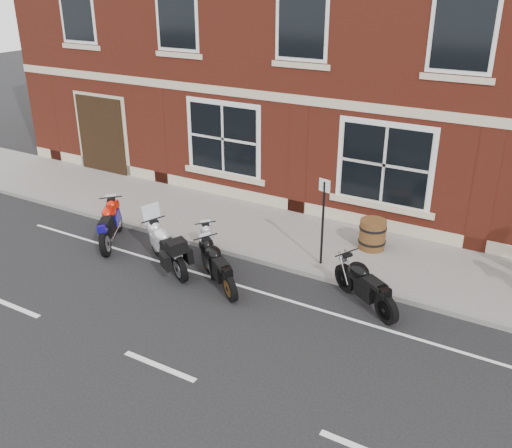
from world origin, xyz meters
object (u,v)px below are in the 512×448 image
(moto_touring_silver, at_px, (168,245))
(moto_sport_black, at_px, (219,264))
(barrel_planter, at_px, (372,234))
(moto_sport_silver, at_px, (211,247))
(moto_naked_black, at_px, (366,282))
(moto_sport_red, at_px, (112,223))
(parking_sign, at_px, (323,216))

(moto_touring_silver, relative_size, moto_sport_black, 1.12)
(moto_touring_silver, relative_size, barrel_planter, 2.52)
(moto_touring_silver, xyz_separation_m, moto_sport_silver, (0.85, 0.60, -0.10))
(moto_sport_black, relative_size, moto_naked_black, 0.95)
(moto_naked_black, relative_size, barrel_planter, 2.37)
(moto_sport_silver, height_order, barrel_planter, barrel_planter)
(moto_sport_red, height_order, parking_sign, parking_sign)
(parking_sign, bearing_deg, barrel_planter, 74.53)
(barrel_planter, bearing_deg, moto_sport_red, -154.81)
(moto_touring_silver, xyz_separation_m, barrel_planter, (3.98, 3.20, -0.07))
(moto_naked_black, distance_m, barrel_planter, 2.56)
(moto_sport_red, relative_size, moto_sport_silver, 1.24)
(moto_sport_black, distance_m, barrel_planter, 4.11)
(moto_touring_silver, xyz_separation_m, moto_sport_red, (-2.11, 0.34, -0.02))
(moto_touring_silver, bearing_deg, moto_sport_red, 111.06)
(moto_sport_red, xyz_separation_m, barrel_planter, (6.09, 2.86, -0.05))
(moto_touring_silver, bearing_deg, parking_sign, -30.54)
(moto_naked_black, bearing_deg, moto_sport_red, 126.52)
(moto_naked_black, xyz_separation_m, barrel_planter, (-0.73, 2.46, -0.04))
(moto_sport_black, xyz_separation_m, moto_sport_silver, (-0.71, 0.71, -0.05))
(moto_sport_silver, bearing_deg, moto_naked_black, -36.19)
(barrel_planter, height_order, parking_sign, parking_sign)
(moto_touring_silver, distance_m, parking_sign, 3.76)
(moto_sport_silver, bearing_deg, parking_sign, -11.40)
(moto_sport_black, bearing_deg, parking_sign, -5.26)
(moto_touring_silver, distance_m, moto_naked_black, 4.77)
(moto_sport_black, bearing_deg, moto_touring_silver, 121.61)
(moto_sport_black, bearing_deg, moto_sport_red, 118.69)
(moto_sport_red, bearing_deg, moto_naked_black, -28.54)
(moto_touring_silver, bearing_deg, moto_sport_black, -63.89)
(moto_sport_black, relative_size, parking_sign, 0.81)
(moto_sport_red, distance_m, moto_sport_silver, 2.97)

